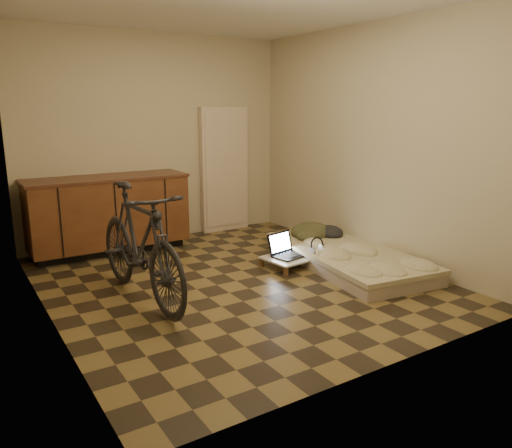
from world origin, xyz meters
TOP-DOWN VIEW (x-y plane):
  - room_shell at (0.00, 0.00)m, footprint 3.50×4.00m
  - cabinets at (-0.75, 1.70)m, footprint 1.84×0.62m
  - appliance_panel at (0.95, 1.94)m, footprint 0.70×0.10m
  - bicycle at (-0.97, 0.02)m, footprint 0.62×1.81m
  - futon at (1.30, -0.20)m, footprint 1.25×2.16m
  - clothing_pile at (1.40, 0.47)m, footprint 0.61×0.53m
  - headphones at (0.96, -0.09)m, footprint 0.24×0.22m
  - lap_desk at (0.80, 0.08)m, footprint 0.74×0.52m
  - laptop at (0.72, 0.13)m, footprint 0.41×0.38m
  - mouse at (1.02, 0.11)m, footprint 0.06×0.09m

SIDE VIEW (x-z plane):
  - futon at x=1.30m, z-range 0.00..0.18m
  - lap_desk at x=0.80m, z-range 0.04..0.16m
  - mouse at x=1.02m, z-range 0.11..0.14m
  - laptop at x=0.72m, z-range 0.04..0.29m
  - headphones at x=0.96m, z-range 0.18..0.32m
  - clothing_pile at x=1.40m, z-range 0.18..0.40m
  - cabinets at x=-0.75m, z-range 0.01..0.92m
  - bicycle at x=-0.97m, z-range 0.00..1.15m
  - appliance_panel at x=0.95m, z-range 0.00..1.70m
  - room_shell at x=0.00m, z-range 0.00..2.60m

